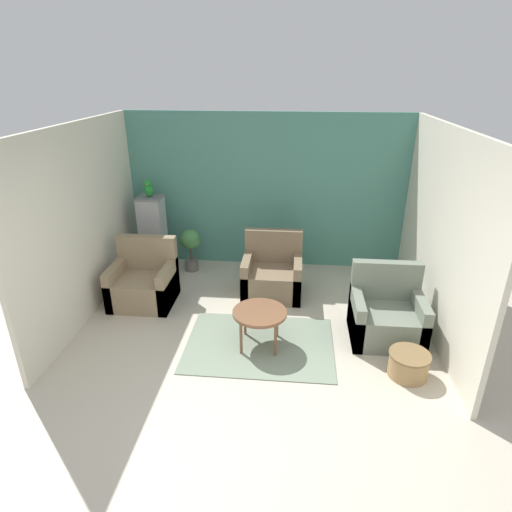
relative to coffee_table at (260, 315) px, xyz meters
name	(u,v)px	position (x,y,z in m)	size (l,w,h in m)	color
ground_plane	(240,404)	(-0.11, -1.05, -0.44)	(20.00, 20.00, 0.00)	beige
wall_back_accent	(266,192)	(-0.11, 2.51, 0.85)	(4.70, 0.06, 2.57)	#4C897A
wall_left	(83,223)	(-2.43, 0.71, 0.85)	(0.06, 3.53, 2.57)	beige
wall_right	(442,235)	(2.21, 0.71, 0.85)	(0.06, 3.53, 2.57)	beige
area_rug	(260,344)	(0.00, 0.00, -0.43)	(1.83, 1.33, 0.01)	gray
coffee_table	(260,315)	(0.00, 0.00, 0.00)	(0.66, 0.66, 0.49)	brown
armchair_left	(144,283)	(-1.79, 0.93, -0.14)	(0.88, 0.77, 0.94)	#8E7A5B
armchair_right	(386,316)	(1.58, 0.34, -0.14)	(0.88, 0.77, 0.94)	slate
armchair_middle	(272,275)	(0.07, 1.38, -0.14)	(0.88, 0.77, 0.94)	#7A664C
birdcage	(154,237)	(-1.97, 2.05, 0.15)	(0.55, 0.55, 1.28)	slate
parrot	(149,189)	(-1.97, 2.05, 0.98)	(0.13, 0.24, 0.29)	#1E842D
potted_plant	(190,244)	(-1.35, 2.07, 0.04)	(0.36, 0.33, 0.73)	#66605B
wicker_basket	(409,364)	(1.71, -0.41, -0.28)	(0.46, 0.46, 0.29)	#A37F51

